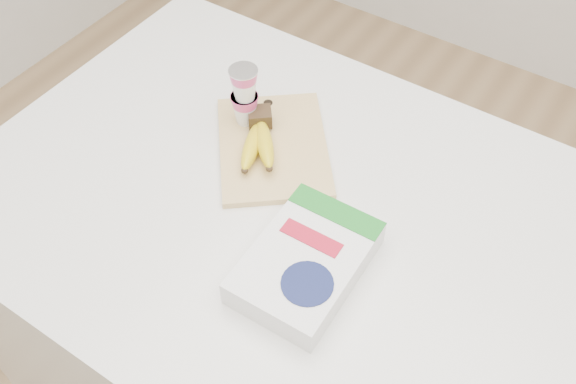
# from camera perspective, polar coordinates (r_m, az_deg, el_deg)

# --- Properties ---
(room) EXTENTS (4.00, 4.00, 4.00)m
(room) POSITION_cam_1_polar(r_m,az_deg,el_deg) (0.97, 2.33, 10.50)
(room) COLOR tan
(room) RESTS_ON ground
(table) EXTENTS (1.35, 0.90, 1.01)m
(table) POSITION_cam_1_polar(r_m,az_deg,el_deg) (1.64, 1.39, -12.99)
(table) COLOR silver
(table) RESTS_ON ground
(cutting_board) EXTENTS (0.36, 0.37, 0.01)m
(cutting_board) POSITION_cam_1_polar(r_m,az_deg,el_deg) (1.32, -1.33, 4.06)
(cutting_board) COLOR #DEB77A
(cutting_board) RESTS_ON table
(bananas) EXTENTS (0.15, 0.18, 0.05)m
(bananas) POSITION_cam_1_polar(r_m,az_deg,el_deg) (1.29, -2.62, 4.70)
(bananas) COLOR #382816
(bananas) RESTS_ON cutting_board
(yogurt_stack) EXTENTS (0.06, 0.06, 0.14)m
(yogurt_stack) POSITION_cam_1_polar(r_m,az_deg,el_deg) (1.31, -3.89, 8.64)
(yogurt_stack) COLOR white
(yogurt_stack) RESTS_ON cutting_board
(cereal_box) EXTENTS (0.18, 0.26, 0.06)m
(cereal_box) POSITION_cam_1_polar(r_m,az_deg,el_deg) (1.11, 1.62, -6.26)
(cereal_box) COLOR white
(cereal_box) RESTS_ON table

